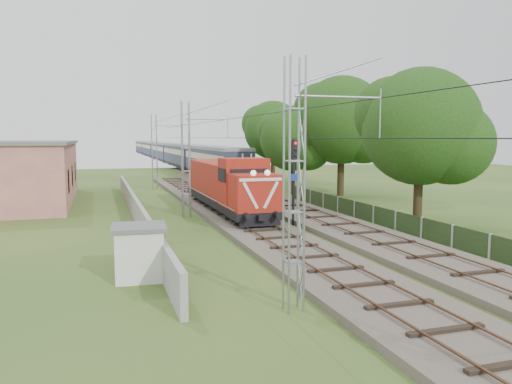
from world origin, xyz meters
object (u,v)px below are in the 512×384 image
object	(u,v)px
coach_rake	(164,151)
relay_hut	(139,252)
signal_post	(294,166)
locomotive	(227,185)

from	to	relation	value
coach_rake	relay_hut	distance (m)	91.28
coach_rake	signal_post	world-z (taller)	signal_post
coach_rake	relay_hut	size ratio (longest dim) A/B	55.57
signal_post	relay_hut	bearing A→B (deg)	-137.61
relay_hut	signal_post	bearing A→B (deg)	42.39
locomotive	signal_post	size ratio (longest dim) A/B	2.97
coach_rake	signal_post	bearing A→B (deg)	-91.50
signal_post	relay_hut	world-z (taller)	signal_post
locomotive	relay_hut	world-z (taller)	locomotive
coach_rake	relay_hut	world-z (taller)	coach_rake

